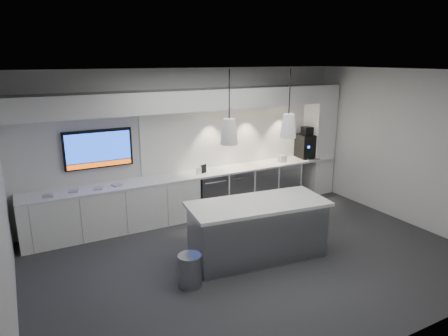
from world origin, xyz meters
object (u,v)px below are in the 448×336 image
island (257,230)px  bin (190,270)px  wall_tv (98,149)px  coffee_machine (306,145)px

island → bin: size_ratio=4.89×
wall_tv → bin: size_ratio=2.60×
wall_tv → island: bearing=-51.0°
island → bin: 1.38m
island → coffee_machine: (2.77, 2.18, 0.72)m
island → coffee_machine: bearing=45.0°
wall_tv → coffee_machine: 4.75m
island → coffee_machine: coffee_machine is taller
bin → coffee_machine: size_ratio=0.66×
wall_tv → coffee_machine: (4.73, -0.25, -0.36)m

